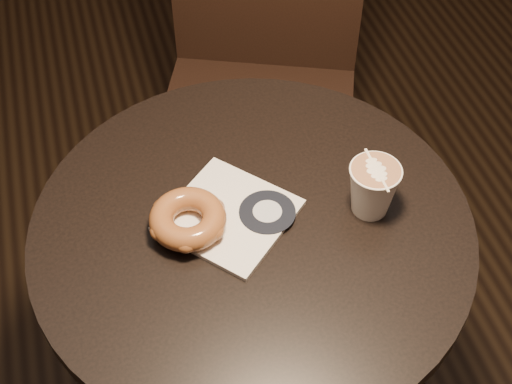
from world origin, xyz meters
TOP-DOWN VIEW (x-y plane):
  - cafe_table at (0.00, 0.00)m, footprint 0.70×0.70m
  - chair at (0.19, 0.58)m, footprint 0.57×0.57m
  - pastry_bag at (-0.03, 0.02)m, footprint 0.25×0.25m
  - doughnut at (-0.10, 0.01)m, footprint 0.12×0.12m
  - latte_cup at (0.19, -0.02)m, footprint 0.08×0.08m

SIDE VIEW (x-z plane):
  - cafe_table at x=0.00m, z-range 0.18..0.93m
  - chair at x=0.19m, z-range 0.06..1.17m
  - pastry_bag at x=-0.03m, z-range 0.75..0.76m
  - doughnut at x=-0.10m, z-range 0.76..0.80m
  - latte_cup at x=0.19m, z-range 0.75..0.84m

